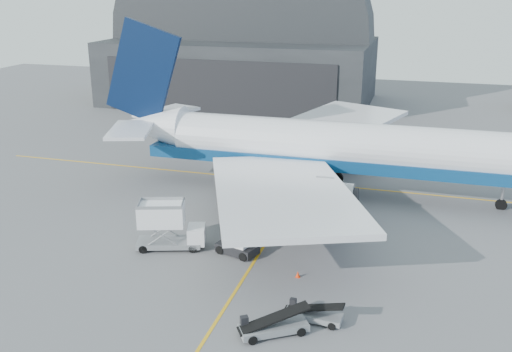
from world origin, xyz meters
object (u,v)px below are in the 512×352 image
(belt_loader_a, at_px, (273,326))
(airliner, at_px, (328,147))
(belt_loader_b, at_px, (313,314))
(pushback_tug, at_px, (238,247))
(catering_truck, at_px, (168,226))

(belt_loader_a, bearing_deg, airliner, 59.80)
(belt_loader_a, relative_size, belt_loader_b, 1.11)
(pushback_tug, height_order, belt_loader_a, belt_loader_a)
(catering_truck, height_order, pushback_tug, catering_truck)
(catering_truck, height_order, belt_loader_b, catering_truck)
(catering_truck, distance_m, belt_loader_b, 16.50)
(belt_loader_a, bearing_deg, catering_truck, 107.90)
(pushback_tug, relative_size, belt_loader_b, 0.91)
(airliner, bearing_deg, pushback_tug, -105.39)
(belt_loader_b, bearing_deg, belt_loader_a, -130.76)
(pushback_tug, bearing_deg, airliner, 91.37)
(belt_loader_b, bearing_deg, airliner, 100.98)
(belt_loader_b, bearing_deg, pushback_tug, 137.64)
(pushback_tug, bearing_deg, belt_loader_b, -29.14)
(belt_loader_a, height_order, belt_loader_b, belt_loader_a)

